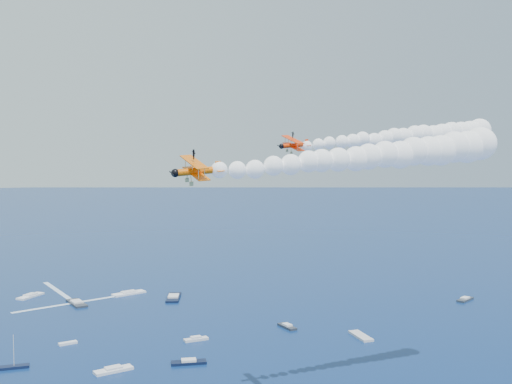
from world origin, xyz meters
name	(u,v)px	position (x,y,z in m)	size (l,w,h in m)	color
biplane_lead	(294,145)	(12.78, 41.68, 56.12)	(6.47, 7.26, 4.37)	#F83305
biplane_trail	(198,171)	(-18.79, 10.94, 52.13)	(6.83, 7.66, 4.61)	#F06305
smoke_trail_lead	(399,137)	(37.86, 40.69, 57.99)	(49.45, 7.03, 9.02)	white
smoke_trail_trail	(362,157)	(6.28, 9.72, 54.00)	(49.43, 7.44, 9.02)	white
spectator_boats	(122,335)	(-5.34, 114.38, 0.35)	(242.91, 159.27, 0.70)	white
boat_wakes	(61,297)	(-14.93, 173.62, 0.03)	(37.40, 48.55, 0.04)	white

